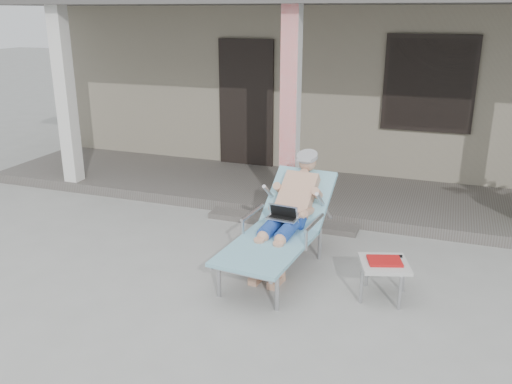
% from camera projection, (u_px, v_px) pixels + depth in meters
% --- Properties ---
extents(ground, '(60.00, 60.00, 0.00)m').
position_uv_depth(ground, '(228.00, 288.00, 5.51)').
color(ground, '#9E9E99').
rests_on(ground, ground).
extents(house, '(10.40, 5.40, 3.30)m').
position_uv_depth(house, '(352.00, 64.00, 10.78)').
color(house, gray).
rests_on(house, ground).
extents(porch_deck, '(10.00, 2.00, 0.15)m').
position_uv_depth(porch_deck, '(304.00, 192.00, 8.16)').
color(porch_deck, '#605B56').
rests_on(porch_deck, ground).
extents(porch_overhang, '(10.00, 2.30, 2.85)m').
position_uv_depth(porch_overhang, '(309.00, 2.00, 7.25)').
color(porch_overhang, silver).
rests_on(porch_overhang, porch_deck).
extents(porch_step, '(2.00, 0.30, 0.07)m').
position_uv_depth(porch_step, '(282.00, 221.00, 7.15)').
color(porch_step, '#605B56').
rests_on(porch_step, ground).
extents(lounger, '(0.88, 1.95, 1.24)m').
position_uv_depth(lounger, '(285.00, 200.00, 5.77)').
color(lounger, '#B7B7BC').
rests_on(lounger, ground).
extents(side_table, '(0.57, 0.57, 0.41)m').
position_uv_depth(side_table, '(384.00, 265.00, 5.23)').
color(side_table, beige).
rests_on(side_table, ground).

